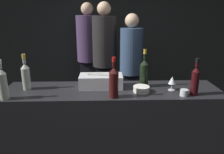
% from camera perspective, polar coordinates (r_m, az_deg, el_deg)
% --- Properties ---
extents(wall_back_chalkboard, '(6.40, 0.06, 2.80)m').
position_cam_1_polar(wall_back_chalkboard, '(4.28, -0.95, 12.69)').
color(wall_back_chalkboard, black).
rests_on(wall_back_chalkboard, ground_plane).
extents(bar_counter, '(2.11, 0.53, 1.00)m').
position_cam_1_polar(bar_counter, '(2.35, 0.02, -14.76)').
color(bar_counter, black).
rests_on(bar_counter, ground_plane).
extents(ice_bin_with_bottles, '(0.42, 0.21, 0.13)m').
position_cam_1_polar(ice_bin_with_bottles, '(2.17, -2.94, -0.90)').
color(ice_bin_with_bottles, silver).
rests_on(ice_bin_with_bottles, bar_counter).
extents(bowl_white, '(0.15, 0.15, 0.06)m').
position_cam_1_polar(bowl_white, '(2.08, 7.66, -3.11)').
color(bowl_white, silver).
rests_on(bowl_white, bar_counter).
extents(wine_glass, '(0.07, 0.07, 0.14)m').
position_cam_1_polar(wine_glass, '(2.16, 15.42, -0.95)').
color(wine_glass, silver).
rests_on(wine_glass, bar_counter).
extents(candle_votive, '(0.07, 0.07, 0.06)m').
position_cam_1_polar(candle_votive, '(2.07, 18.32, -3.90)').
color(candle_votive, silver).
rests_on(candle_votive, bar_counter).
extents(rose_wine_bottle, '(0.08, 0.08, 0.35)m').
position_cam_1_polar(rose_wine_bottle, '(2.25, -21.58, 0.42)').
color(rose_wine_bottle, '#9EA899').
rests_on(rose_wine_bottle, bar_counter).
extents(white_wine_bottle, '(0.07, 0.07, 0.35)m').
position_cam_1_polar(white_wine_bottle, '(2.08, -26.67, -1.42)').
color(white_wine_bottle, '#9EA899').
rests_on(white_wine_bottle, bar_counter).
extents(champagne_bottle, '(0.09, 0.09, 0.38)m').
position_cam_1_polar(champagne_bottle, '(2.19, 8.39, 1.26)').
color(champagne_bottle, black).
rests_on(champagne_bottle, bar_counter).
extents(red_wine_bottle_black_foil, '(0.07, 0.07, 0.34)m').
position_cam_1_polar(red_wine_bottle_black_foil, '(2.09, 20.91, -0.62)').
color(red_wine_bottle_black_foil, black).
rests_on(red_wine_bottle_black_foil, bar_counter).
extents(red_wine_bottle_tall, '(0.08, 0.08, 0.36)m').
position_cam_1_polar(red_wine_bottle_tall, '(1.90, 0.46, -1.18)').
color(red_wine_bottle_tall, '#380F0F').
rests_on(red_wine_bottle_tall, bar_counter).
extents(person_in_hoodie, '(0.36, 0.36, 1.69)m').
position_cam_1_polar(person_in_hoodie, '(3.45, 4.95, 3.73)').
color(person_in_hoodie, black).
rests_on(person_in_hoodie, ground_plane).
extents(person_blond_tee, '(0.40, 0.40, 1.86)m').
position_cam_1_polar(person_blond_tee, '(3.90, -6.16, 6.70)').
color(person_blond_tee, black).
rests_on(person_blond_tee, ground_plane).
extents(person_grey_polo, '(0.38, 0.38, 1.86)m').
position_cam_1_polar(person_grey_polo, '(3.52, -1.98, 5.72)').
color(person_grey_polo, black).
rests_on(person_grey_polo, ground_plane).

